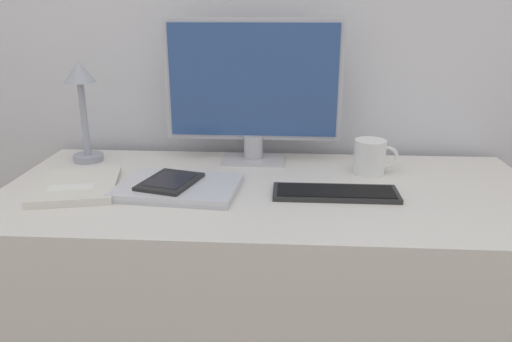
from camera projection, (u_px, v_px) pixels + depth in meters
name	position (u px, v px, depth m)	size (l,w,h in m)	color
desk	(269.00, 303.00, 1.43)	(1.42, 0.65, 0.70)	silver
monitor	(253.00, 88.00, 1.47)	(0.52, 0.11, 0.43)	#B7B7BC
keyboard	(335.00, 193.00, 1.27)	(0.32, 0.11, 0.01)	#282828
laptop	(178.00, 187.00, 1.29)	(0.33, 0.25, 0.02)	#BCBCC1
ereader	(170.00, 181.00, 1.29)	(0.16, 0.19, 0.01)	black
desk_lamp	(82.00, 96.00, 1.48)	(0.09, 0.09, 0.30)	#999EA8
notebook	(77.00, 186.00, 1.30)	(0.25, 0.29, 0.02)	silver
coffee_mug	(370.00, 157.00, 1.42)	(0.13, 0.09, 0.10)	white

